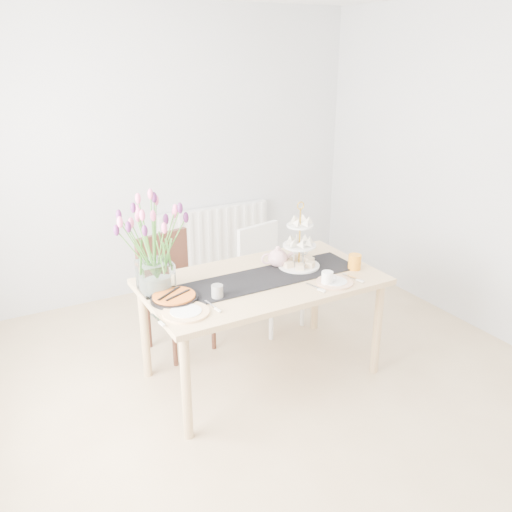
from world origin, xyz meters
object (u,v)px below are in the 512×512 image
cream_jug (298,252)px  mug_grey (217,292)px  dining_table (262,289)px  plate_left (186,312)px  radiator (213,237)px  mug_orange (355,262)px  chair_white (266,269)px  chair_brown (172,283)px  plate_right (335,282)px  mug_white (327,278)px  tulip_vase (152,231)px  tart_tin (174,298)px  cake_stand (299,251)px  teapot (278,258)px

cream_jug → mug_grey: cream_jug is taller
dining_table → plate_left: plate_left is taller
radiator → cream_jug: 1.58m
mug_orange → chair_white: bearing=80.1°
chair_brown → plate_right: bearing=-64.8°
mug_white → cream_jug: bearing=103.4°
tulip_vase → cream_jug: size_ratio=7.70×
chair_white → chair_brown: bearing=166.6°
radiator → mug_white: 2.07m
plate_right → mug_white: bearing=175.0°
tulip_vase → mug_grey: tulip_vase is taller
plate_left → plate_right: 1.04m
tulip_vase → plate_left: (0.05, -0.39, -0.40)m
tart_tin → plate_right: (1.03, -0.28, -0.01)m
chair_white → tulip_vase: (-1.13, -0.51, 0.67)m
mug_grey → plate_left: 0.27m
cake_stand → plate_left: bearing=-164.7°
chair_white → mug_orange: (0.22, -0.85, 0.31)m
radiator → plate_left: bearing=-118.8°
tulip_vase → cake_stand: bearing=-6.6°
cake_stand → teapot: bearing=149.0°
chair_brown → mug_orange: 1.39m
cake_stand → mug_orange: 0.40m
tulip_vase → plate_left: bearing=-83.4°
chair_brown → plate_left: size_ratio=3.21×
chair_brown → tulip_vase: bearing=-132.0°
chair_white → plate_left: (-1.08, -0.90, 0.27)m
dining_table → chair_white: size_ratio=1.89×
chair_white → plate_left: 1.43m
mug_orange → plate_right: bearing=-179.1°
chair_brown → plate_right: size_ratio=3.68×
plate_left → mug_orange: bearing=2.3°
plate_right → chair_brown: bearing=127.9°
mug_grey → mug_white: bearing=-52.4°
teapot → cream_jug: (0.22, 0.08, -0.02)m
chair_brown → dining_table: bearing=-73.9°
radiator → tart_tin: bearing=-121.4°
radiator → chair_white: size_ratio=1.42×
mug_grey → mug_white: size_ratio=0.96×
cream_jug → plate_right: bearing=-70.8°
radiator → cake_stand: bearing=-93.5°
tulip_vase → mug_white: bearing=-24.2°
cream_jug → mug_orange: mug_orange is taller
mug_grey → plate_right: mug_grey is taller
tart_tin → cream_jug: bearing=11.7°
cake_stand → radiator: bearing=86.5°
mug_white → mug_orange: size_ratio=0.85×
mug_orange → cake_stand: bearing=121.9°
mug_white → plate_left: 0.98m
tulip_vase → tart_tin: (0.05, -0.18, -0.39)m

